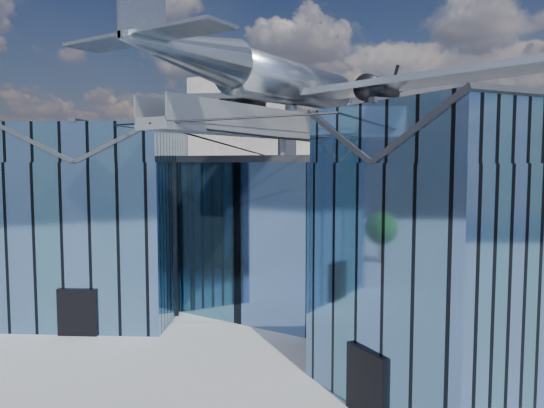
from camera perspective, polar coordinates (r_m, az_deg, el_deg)
The scene contains 4 objects.
ground_plane at distance 29.14m, azimuth -2.23°, elevation -14.53°, with size 120.00×120.00×0.00m, color gray.
museum at distance 32.67m, azimuth 3.69°, elevation -2.45°, with size 32.88×24.50×17.60m.
bg_towers at distance 74.30m, azimuth 22.11°, elevation 4.64°, with size 77.00×24.50×26.00m.
tree_side_w at distance 53.34m, azimuth -25.94°, elevation -2.46°, with size 3.30×3.30×5.04m.
Camera 1 is at (16.04, -22.36, 9.57)m, focal length 35.00 mm.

